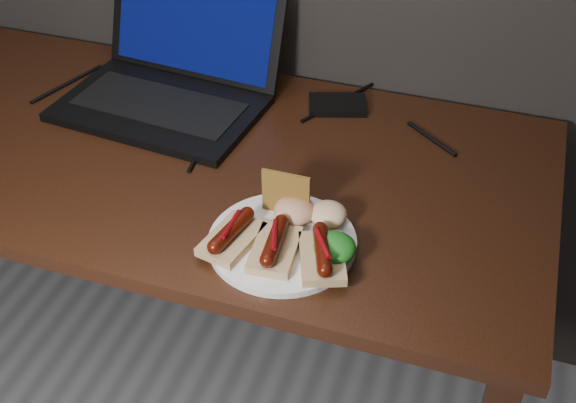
# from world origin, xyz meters

# --- Properties ---
(desk) EXTENTS (1.40, 0.70, 0.75)m
(desk) POSITION_xyz_m (0.00, 1.38, 0.66)
(desk) COLOR #341B0D
(desk) RESTS_ON ground
(laptop) EXTENTS (0.45, 0.39, 0.25)m
(laptop) POSITION_xyz_m (-0.12, 1.56, 0.80)
(laptop) COLOR black
(laptop) RESTS_ON desk
(hard_drive) EXTENTS (0.14, 0.11, 0.02)m
(hard_drive) POSITION_xyz_m (0.23, 1.63, 0.76)
(hard_drive) COLOR black
(hard_drive) RESTS_ON desk
(desk_cables) EXTENTS (0.90, 0.43, 0.01)m
(desk_cables) POSITION_xyz_m (0.05, 1.54, 0.75)
(desk_cables) COLOR black
(desk_cables) RESTS_ON desk
(plate) EXTENTS (0.32, 0.32, 0.01)m
(plate) POSITION_xyz_m (0.26, 1.18, 0.76)
(plate) COLOR silver
(plate) RESTS_ON desk
(bread_sausage_left) EXTENTS (0.09, 0.13, 0.04)m
(bread_sausage_left) POSITION_xyz_m (0.18, 1.15, 0.78)
(bread_sausage_left) COLOR #DCBC81
(bread_sausage_left) RESTS_ON plate
(bread_sausage_center) EXTENTS (0.08, 0.12, 0.04)m
(bread_sausage_center) POSITION_xyz_m (0.26, 1.15, 0.78)
(bread_sausage_center) COLOR #DCBC81
(bread_sausage_center) RESTS_ON plate
(bread_sausage_right) EXTENTS (0.11, 0.13, 0.04)m
(bread_sausage_right) POSITION_xyz_m (0.34, 1.15, 0.78)
(bread_sausage_right) COLOR #DCBC81
(bread_sausage_right) RESTS_ON plate
(crispbread) EXTENTS (0.09, 0.01, 0.08)m
(crispbread) POSITION_xyz_m (0.24, 1.25, 0.80)
(crispbread) COLOR olive
(crispbread) RESTS_ON plate
(salad_greens) EXTENTS (0.07, 0.07, 0.04)m
(salad_greens) POSITION_xyz_m (0.35, 1.17, 0.78)
(salad_greens) COLOR #136319
(salad_greens) RESTS_ON plate
(salsa_mound) EXTENTS (0.07, 0.07, 0.04)m
(salsa_mound) POSITION_xyz_m (0.26, 1.24, 0.78)
(salsa_mound) COLOR #A81910
(salsa_mound) RESTS_ON plate
(coleslaw_mound) EXTENTS (0.06, 0.06, 0.04)m
(coleslaw_mound) POSITION_xyz_m (0.32, 1.25, 0.78)
(coleslaw_mound) COLOR beige
(coleslaw_mound) RESTS_ON plate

